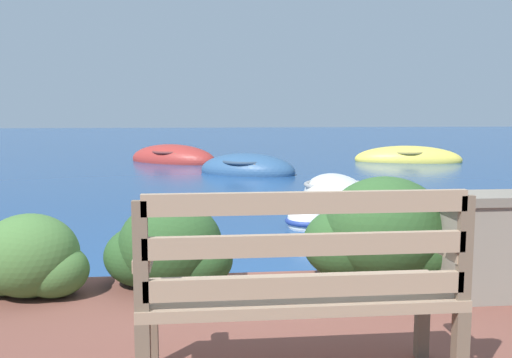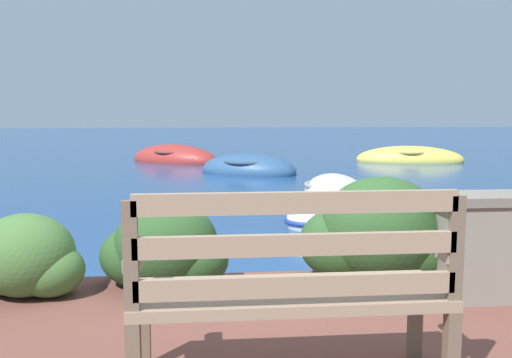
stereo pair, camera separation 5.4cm
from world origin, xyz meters
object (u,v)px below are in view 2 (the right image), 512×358
Objects in this scene: rowboat_outer at (174,160)px; park_bench at (291,285)px; rowboat_far at (410,160)px; mooring_buoy at (307,221)px; rowboat_mid at (248,170)px; rowboat_nearest at (336,195)px.

park_bench is at bearing -48.67° from rowboat_outer.
mooring_buoy is at bearing -102.91° from rowboat_far.
park_bench reaches higher than mooring_buoy.
rowboat_mid is 0.89× the size of rowboat_outer.
park_bench is at bearing -7.33° from rowboat_nearest.
park_bench is 0.46× the size of rowboat_far.
mooring_buoy is (2.04, -8.93, 0.02)m from rowboat_outer.
rowboat_mid is 0.84× the size of rowboat_far.
park_bench reaches higher than rowboat_outer.
rowboat_far is 9.54m from mooring_buoy.
park_bench reaches higher than rowboat_mid.
rowboat_nearest is 1.24× the size of rowboat_mid.
rowboat_outer is at bearing 150.91° from rowboat_mid.
mooring_buoy is at bearing -13.95° from rowboat_nearest.
park_bench reaches higher than rowboat_far.
mooring_buoy is at bearing -40.61° from rowboat_outer.
rowboat_outer is at bearing -169.45° from rowboat_far.
rowboat_mid is (-1.14, 3.77, 0.02)m from rowboat_nearest.
park_bench is 4.59m from mooring_buoy.
park_bench is 0.49× the size of rowboat_outer.
rowboat_far is 5.33× the size of mooring_buoy.
rowboat_outer is (-6.51, 0.51, 0.01)m from rowboat_far.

